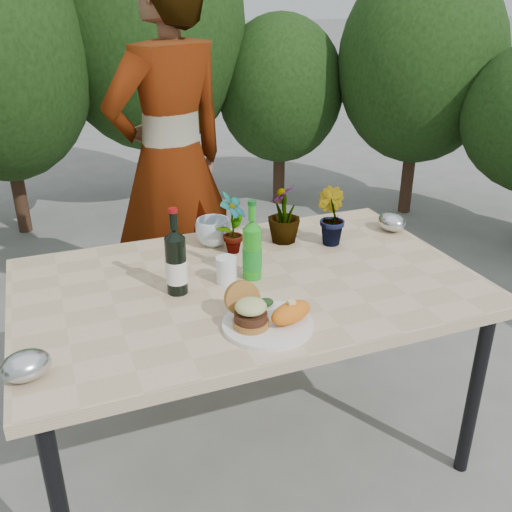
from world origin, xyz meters
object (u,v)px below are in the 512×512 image
object	(u,v)px
person	(172,163)
dinner_plate	(268,324)
wine_bottle	(176,263)
patio_table	(248,295)

from	to	relation	value
person	dinner_plate	bearing A→B (deg)	66.69
dinner_plate	wine_bottle	bearing A→B (deg)	122.25
dinner_plate	patio_table	bearing A→B (deg)	80.50
person	patio_table	bearing A→B (deg)	69.54
patio_table	person	size ratio (longest dim) A/B	0.86
dinner_plate	wine_bottle	distance (m)	0.39
patio_table	person	bearing A→B (deg)	91.96
patio_table	dinner_plate	size ratio (longest dim) A/B	5.71
wine_bottle	person	world-z (taller)	person
patio_table	dinner_plate	bearing A→B (deg)	-99.50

